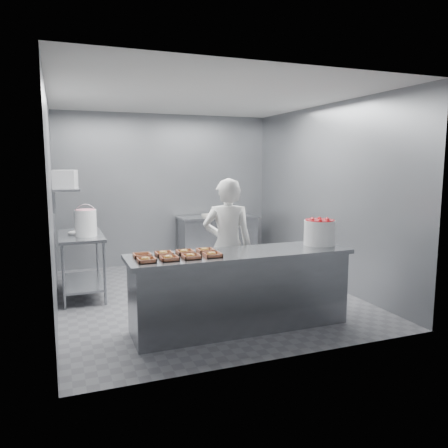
{
  "coord_description": "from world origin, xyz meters",
  "views": [
    {
      "loc": [
        -1.92,
        -5.85,
        1.92
      ],
      "look_at": [
        0.23,
        -0.2,
        1.06
      ],
      "focal_mm": 35.0,
      "sensor_mm": 36.0,
      "label": 1
    }
  ],
  "objects_px": {
    "tray_5": "(164,253)",
    "strawberry_tub": "(320,231)",
    "service_counter": "(241,290)",
    "tray_0": "(146,260)",
    "tray_2": "(191,256)",
    "appliance": "(65,179)",
    "back_counter": "(218,239)",
    "tray_3": "(212,255)",
    "glaze_bucket": "(86,222)",
    "prep_table": "(82,255)",
    "tray_7": "(205,250)",
    "tray_4": "(142,255)",
    "tray_1": "(169,258)",
    "tray_6": "(185,252)",
    "worker": "(228,246)"
  },
  "relations": [
    {
      "from": "service_counter",
      "to": "tray_3",
      "type": "relative_size",
      "value": 13.88
    },
    {
      "from": "strawberry_tub",
      "to": "tray_3",
      "type": "bearing_deg",
      "value": -173.19
    },
    {
      "from": "prep_table",
      "to": "back_counter",
      "type": "xyz_separation_m",
      "value": [
        2.55,
        1.3,
        -0.14
      ]
    },
    {
      "from": "tray_0",
      "to": "tray_4",
      "type": "relative_size",
      "value": 1.0
    },
    {
      "from": "tray_4",
      "to": "tray_5",
      "type": "relative_size",
      "value": 1.0
    },
    {
      "from": "tray_1",
      "to": "tray_4",
      "type": "height_order",
      "value": "tray_1"
    },
    {
      "from": "tray_1",
      "to": "tray_2",
      "type": "height_order",
      "value": "same"
    },
    {
      "from": "tray_1",
      "to": "tray_6",
      "type": "relative_size",
      "value": 1.0
    },
    {
      "from": "tray_6",
      "to": "strawberry_tub",
      "type": "distance_m",
      "value": 1.72
    },
    {
      "from": "tray_7",
      "to": "appliance",
      "type": "xyz_separation_m",
      "value": [
        -1.43,
        1.74,
        0.76
      ]
    },
    {
      "from": "back_counter",
      "to": "tray_6",
      "type": "height_order",
      "value": "tray_6"
    },
    {
      "from": "tray_6",
      "to": "back_counter",
      "type": "bearing_deg",
      "value": 63.97
    },
    {
      "from": "glaze_bucket",
      "to": "appliance",
      "type": "distance_m",
      "value": 0.65
    },
    {
      "from": "tray_0",
      "to": "back_counter",
      "type": "bearing_deg",
      "value": 59.21
    },
    {
      "from": "tray_5",
      "to": "strawberry_tub",
      "type": "height_order",
      "value": "strawberry_tub"
    },
    {
      "from": "service_counter",
      "to": "tray_2",
      "type": "distance_m",
      "value": 0.79
    },
    {
      "from": "glaze_bucket",
      "to": "tray_1",
      "type": "bearing_deg",
      "value": -69.17
    },
    {
      "from": "strawberry_tub",
      "to": "appliance",
      "type": "distance_m",
      "value": 3.47
    },
    {
      "from": "tray_4",
      "to": "tray_7",
      "type": "relative_size",
      "value": 1.0
    },
    {
      "from": "tray_0",
      "to": "tray_3",
      "type": "xyz_separation_m",
      "value": [
        0.72,
        0.0,
        0.0
      ]
    },
    {
      "from": "tray_3",
      "to": "tray_6",
      "type": "height_order",
      "value": "same"
    },
    {
      "from": "tray_7",
      "to": "tray_5",
      "type": "bearing_deg",
      "value": 180.0
    },
    {
      "from": "tray_3",
      "to": "strawberry_tub",
      "type": "relative_size",
      "value": 0.49
    },
    {
      "from": "service_counter",
      "to": "tray_2",
      "type": "height_order",
      "value": "tray_2"
    },
    {
      "from": "tray_2",
      "to": "tray_7",
      "type": "distance_m",
      "value": 0.34
    },
    {
      "from": "tray_3",
      "to": "glaze_bucket",
      "type": "height_order",
      "value": "glaze_bucket"
    },
    {
      "from": "tray_5",
      "to": "tray_7",
      "type": "distance_m",
      "value": 0.48
    },
    {
      "from": "prep_table",
      "to": "strawberry_tub",
      "type": "xyz_separation_m",
      "value": [
        2.73,
        -1.9,
        0.47
      ]
    },
    {
      "from": "tray_5",
      "to": "glaze_bucket",
      "type": "bearing_deg",
      "value": 113.58
    },
    {
      "from": "prep_table",
      "to": "tray_1",
      "type": "bearing_deg",
      "value": -69.32
    },
    {
      "from": "service_counter",
      "to": "tray_0",
      "type": "xyz_separation_m",
      "value": [
        -1.11,
        -0.12,
        0.47
      ]
    },
    {
      "from": "tray_1",
      "to": "appliance",
      "type": "bearing_deg",
      "value": 115.71
    },
    {
      "from": "prep_table",
      "to": "tray_7",
      "type": "height_order",
      "value": "tray_7"
    },
    {
      "from": "tray_0",
      "to": "tray_3",
      "type": "relative_size",
      "value": 1.0
    },
    {
      "from": "tray_5",
      "to": "appliance",
      "type": "height_order",
      "value": "appliance"
    },
    {
      "from": "back_counter",
      "to": "tray_2",
      "type": "distance_m",
      "value": 3.73
    },
    {
      "from": "worker",
      "to": "tray_4",
      "type": "bearing_deg",
      "value": 42.48
    },
    {
      "from": "tray_5",
      "to": "glaze_bucket",
      "type": "xyz_separation_m",
      "value": [
        -0.71,
        1.64,
        0.17
      ]
    },
    {
      "from": "tray_5",
      "to": "strawberry_tub",
      "type": "xyz_separation_m",
      "value": [
        1.95,
        -0.07,
        0.14
      ]
    },
    {
      "from": "service_counter",
      "to": "tray_7",
      "type": "height_order",
      "value": "tray_7"
    },
    {
      "from": "prep_table",
      "to": "tray_3",
      "type": "distance_m",
      "value": 2.45
    },
    {
      "from": "tray_2",
      "to": "strawberry_tub",
      "type": "height_order",
      "value": "strawberry_tub"
    },
    {
      "from": "tray_0",
      "to": "tray_4",
      "type": "bearing_deg",
      "value": 89.28
    },
    {
      "from": "strawberry_tub",
      "to": "prep_table",
      "type": "bearing_deg",
      "value": 145.23
    },
    {
      "from": "worker",
      "to": "glaze_bucket",
      "type": "relative_size",
      "value": 3.85
    },
    {
      "from": "service_counter",
      "to": "strawberry_tub",
      "type": "bearing_deg",
      "value": 2.9
    },
    {
      "from": "service_counter",
      "to": "tray_6",
      "type": "bearing_deg",
      "value": 169.13
    },
    {
      "from": "tray_2",
      "to": "appliance",
      "type": "xyz_separation_m",
      "value": [
        -1.19,
        1.98,
        0.76
      ]
    },
    {
      "from": "tray_0",
      "to": "strawberry_tub",
      "type": "height_order",
      "value": "strawberry_tub"
    },
    {
      "from": "prep_table",
      "to": "tray_4",
      "type": "distance_m",
      "value": 1.94
    }
  ]
}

